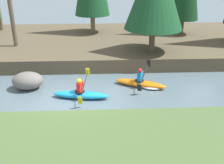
% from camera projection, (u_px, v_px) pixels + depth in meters
% --- Properties ---
extents(ground_plane, '(90.00, 90.00, 0.00)m').
position_uv_depth(ground_plane, '(76.00, 103.00, 12.12)').
color(ground_plane, slate).
extents(riverbank_far, '(44.00, 10.59, 0.84)m').
position_uv_depth(riverbank_far, '(84.00, 43.00, 20.02)').
color(riverbank_far, brown).
rests_on(riverbank_far, ground).
extents(kayaker_lead, '(2.72, 1.98, 1.20)m').
position_uv_depth(kayaker_lead, '(143.00, 83.00, 13.68)').
color(kayaker_lead, orange).
rests_on(kayaker_lead, ground).
extents(kayaker_middle, '(2.80, 2.07, 1.20)m').
position_uv_depth(kayaker_middle, '(81.00, 94.00, 12.50)').
color(kayaker_middle, '#1993D6').
rests_on(kayaker_middle, ground).
extents(boulder_midstream, '(1.57, 1.23, 0.89)m').
position_uv_depth(boulder_midstream, '(28.00, 81.00, 13.39)').
color(boulder_midstream, slate).
rests_on(boulder_midstream, ground).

